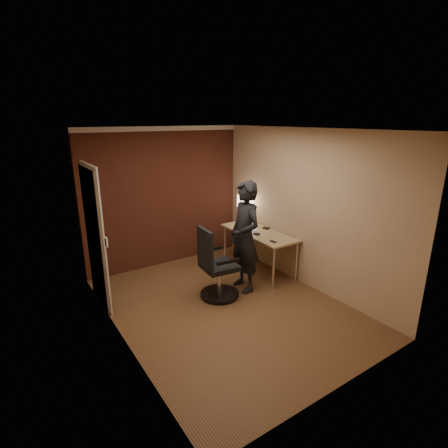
{
  "coord_description": "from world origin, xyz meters",
  "views": [
    {
      "loc": [
        -2.53,
        -3.78,
        2.64
      ],
      "look_at": [
        0.35,
        0.55,
        1.05
      ],
      "focal_mm": 28.0,
      "sensor_mm": 36.0,
      "label": 1
    }
  ],
  "objects_px": {
    "desk_lamp": "(245,201)",
    "phone": "(273,242)",
    "wallet": "(266,228)",
    "office_chair": "(215,268)",
    "person": "(245,237)",
    "mouse": "(257,234)",
    "laptop": "(248,225)",
    "desk": "(262,238)"
  },
  "relations": [
    {
      "from": "mouse",
      "to": "laptop",
      "type": "bearing_deg",
      "value": 60.45
    },
    {
      "from": "desk",
      "to": "office_chair",
      "type": "bearing_deg",
      "value": -161.36
    },
    {
      "from": "mouse",
      "to": "desk_lamp",
      "type": "bearing_deg",
      "value": 53.9
    },
    {
      "from": "person",
      "to": "office_chair",
      "type": "bearing_deg",
      "value": -85.22
    },
    {
      "from": "office_chair",
      "to": "desk_lamp",
      "type": "bearing_deg",
      "value": 37.25
    },
    {
      "from": "mouse",
      "to": "office_chair",
      "type": "xyz_separation_m",
      "value": [
        -1.03,
        -0.31,
        -0.26
      ]
    },
    {
      "from": "desk",
      "to": "wallet",
      "type": "distance_m",
      "value": 0.21
    },
    {
      "from": "laptop",
      "to": "mouse",
      "type": "distance_m",
      "value": 0.38
    },
    {
      "from": "office_chair",
      "to": "person",
      "type": "xyz_separation_m",
      "value": [
        0.54,
        -0.01,
        0.39
      ]
    },
    {
      "from": "phone",
      "to": "person",
      "type": "height_order",
      "value": "person"
    },
    {
      "from": "person",
      "to": "mouse",
      "type": "bearing_deg",
      "value": 128.48
    },
    {
      "from": "phone",
      "to": "desk",
      "type": "bearing_deg",
      "value": 67.27
    },
    {
      "from": "desk",
      "to": "person",
      "type": "height_order",
      "value": "person"
    },
    {
      "from": "laptop",
      "to": "person",
      "type": "relative_size",
      "value": 0.24
    },
    {
      "from": "mouse",
      "to": "office_chair",
      "type": "bearing_deg",
      "value": -178.38
    },
    {
      "from": "mouse",
      "to": "wallet",
      "type": "bearing_deg",
      "value": 10.45
    },
    {
      "from": "desk",
      "to": "phone",
      "type": "height_order",
      "value": "phone"
    },
    {
      "from": "mouse",
      "to": "phone",
      "type": "relative_size",
      "value": 0.87
    },
    {
      "from": "wallet",
      "to": "office_chair",
      "type": "distance_m",
      "value": 1.49
    },
    {
      "from": "wallet",
      "to": "office_chair",
      "type": "xyz_separation_m",
      "value": [
        -1.38,
        -0.48,
        -0.26
      ]
    },
    {
      "from": "laptop",
      "to": "wallet",
      "type": "xyz_separation_m",
      "value": [
        0.26,
        -0.2,
        -0.05
      ]
    },
    {
      "from": "phone",
      "to": "person",
      "type": "distance_m",
      "value": 0.52
    },
    {
      "from": "phone",
      "to": "mouse",
      "type": "bearing_deg",
      "value": 88.12
    },
    {
      "from": "laptop",
      "to": "desk_lamp",
      "type": "bearing_deg",
      "value": 61.85
    },
    {
      "from": "desk_lamp",
      "to": "phone",
      "type": "height_order",
      "value": "desk_lamp"
    },
    {
      "from": "wallet",
      "to": "office_chair",
      "type": "height_order",
      "value": "office_chair"
    },
    {
      "from": "mouse",
      "to": "wallet",
      "type": "xyz_separation_m",
      "value": [
        0.35,
        0.17,
        -0.01
      ]
    },
    {
      "from": "wallet",
      "to": "phone",
      "type": "bearing_deg",
      "value": -120.64
    },
    {
      "from": "laptop",
      "to": "desk",
      "type": "bearing_deg",
      "value": -66.95
    },
    {
      "from": "phone",
      "to": "wallet",
      "type": "bearing_deg",
      "value": 58.01
    },
    {
      "from": "phone",
      "to": "office_chair",
      "type": "xyz_separation_m",
      "value": [
        -1.03,
        0.12,
        -0.25
      ]
    },
    {
      "from": "mouse",
      "to": "phone",
      "type": "distance_m",
      "value": 0.43
    },
    {
      "from": "desk_lamp",
      "to": "laptop",
      "type": "relative_size",
      "value": 1.28
    },
    {
      "from": "mouse",
      "to": "person",
      "type": "xyz_separation_m",
      "value": [
        -0.49,
        -0.32,
        0.13
      ]
    },
    {
      "from": "desk",
      "to": "desk_lamp",
      "type": "xyz_separation_m",
      "value": [
        0.05,
        0.56,
        0.55
      ]
    },
    {
      "from": "laptop",
      "to": "person",
      "type": "height_order",
      "value": "person"
    },
    {
      "from": "mouse",
      "to": "phone",
      "type": "xyz_separation_m",
      "value": [
        -0.0,
        -0.43,
        -0.01
      ]
    },
    {
      "from": "desk_lamp",
      "to": "phone",
      "type": "distance_m",
      "value": 1.2
    },
    {
      "from": "mouse",
      "to": "wallet",
      "type": "relative_size",
      "value": 0.91
    },
    {
      "from": "laptop",
      "to": "office_chair",
      "type": "xyz_separation_m",
      "value": [
        -1.13,
        -0.68,
        -0.31
      ]
    },
    {
      "from": "office_chair",
      "to": "person",
      "type": "relative_size",
      "value": 0.63
    },
    {
      "from": "desk_lamp",
      "to": "office_chair",
      "type": "relative_size",
      "value": 0.49
    }
  ]
}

